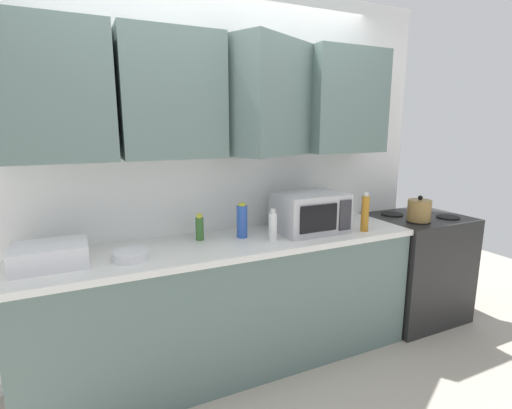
% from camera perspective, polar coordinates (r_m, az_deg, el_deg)
% --- Properties ---
extents(wall_back_with_cabinets, '(3.49, 0.58, 2.60)m').
position_cam_1_polar(wall_back_with_cabinets, '(2.65, -5.72, 10.07)').
color(wall_back_with_cabinets, white).
rests_on(wall_back_with_cabinets, ground_plane).
extents(counter_run, '(2.62, 0.63, 0.90)m').
position_cam_1_polar(counter_run, '(2.72, -3.56, -14.54)').
color(counter_run, slate).
rests_on(counter_run, ground_plane).
extents(stove_range, '(0.76, 0.64, 0.91)m').
position_cam_1_polar(stove_range, '(3.63, 22.56, -8.54)').
color(stove_range, black).
rests_on(stove_range, ground_plane).
extents(kettle, '(0.18, 0.18, 0.20)m').
position_cam_1_polar(kettle, '(3.27, 23.08, -0.80)').
color(kettle, olive).
rests_on(kettle, stove_range).
extents(microwave, '(0.48, 0.37, 0.28)m').
position_cam_1_polar(microwave, '(2.77, 8.00, -1.15)').
color(microwave, '#B7B7BC').
rests_on(microwave, counter_run).
extents(dish_rack, '(0.38, 0.30, 0.12)m').
position_cam_1_polar(dish_rack, '(2.38, -28.24, -6.62)').
color(dish_rack, silver).
rests_on(dish_rack, counter_run).
extents(bottle_green_oil, '(0.05, 0.05, 0.18)m').
position_cam_1_polar(bottle_green_oil, '(2.58, -8.38, -3.47)').
color(bottle_green_oil, '#386B2D').
rests_on(bottle_green_oil, counter_run).
extents(bottle_blue_cleaner, '(0.07, 0.07, 0.24)m').
position_cam_1_polar(bottle_blue_cleaner, '(2.60, -2.09, -2.47)').
color(bottle_blue_cleaner, '#2D56B7').
rests_on(bottle_blue_cleaner, counter_run).
extents(bottle_white_jar, '(0.06, 0.06, 0.21)m').
position_cam_1_polar(bottle_white_jar, '(2.54, 2.52, -3.19)').
color(bottle_white_jar, white).
rests_on(bottle_white_jar, counter_run).
extents(bottle_amber_vinegar, '(0.06, 0.06, 0.28)m').
position_cam_1_polar(bottle_amber_vinegar, '(2.86, 15.89, -1.22)').
color(bottle_amber_vinegar, '#AD701E').
rests_on(bottle_amber_vinegar, counter_run).
extents(bowl_ceramic_small, '(0.20, 0.20, 0.05)m').
position_cam_1_polar(bowl_ceramic_small, '(2.31, -18.09, -7.20)').
color(bowl_ceramic_small, silver).
rests_on(bowl_ceramic_small, counter_run).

